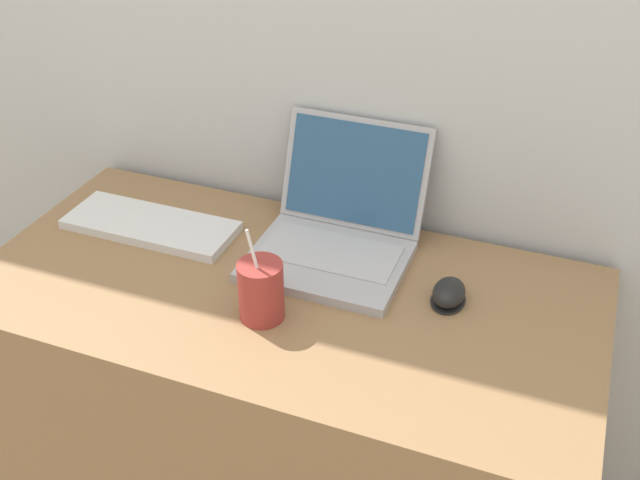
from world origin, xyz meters
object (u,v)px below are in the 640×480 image
laptop (337,229)px  external_keyboard (151,225)px  drink_cup (262,290)px  computer_mouse (449,293)px

laptop → external_keyboard: laptop is taller
drink_cup → computer_mouse: drink_cup is taller
laptop → drink_cup: bearing=-101.6°
computer_mouse → laptop: bearing=161.1°
external_keyboard → drink_cup: bearing=-27.4°
laptop → computer_mouse: size_ratio=3.68×
drink_cup → computer_mouse: size_ratio=2.08×
laptop → drink_cup: size_ratio=1.77×
drink_cup → external_keyboard: drink_cup is taller
drink_cup → computer_mouse: bearing=28.4°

